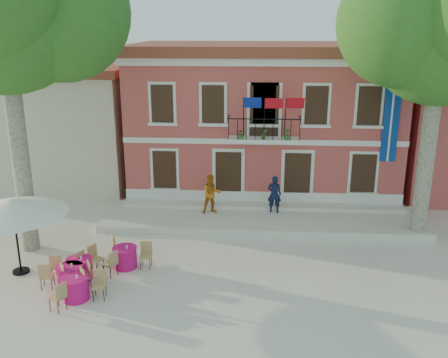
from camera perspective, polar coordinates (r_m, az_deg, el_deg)
ground at (r=18.41m, az=-1.87°, el=-9.96°), size 90.00×90.00×0.00m
main_building at (r=26.69m, az=4.48°, el=7.18°), size 13.50×9.59×7.50m
neighbor_west at (r=29.95m, az=-18.29°, el=6.37°), size 9.40×9.40×6.40m
terrace at (r=22.28m, az=4.38°, el=-4.58°), size 14.00×3.40×0.30m
plane_tree_west at (r=19.45m, az=-24.12°, el=17.75°), size 6.24×6.24×12.26m
plane_tree_east at (r=20.62m, az=23.66°, el=15.29°), size 5.66×5.66×11.11m
patio_umbrella at (r=18.46m, az=-23.01°, el=-2.93°), size 3.71×3.71×2.76m
pedestrian_navy at (r=22.44m, az=5.78°, el=-1.73°), size 0.67×0.49×1.70m
pedestrian_orange at (r=22.22m, az=-1.43°, el=-1.73°), size 1.03×0.90×1.78m
cafe_table_0 at (r=18.51m, az=-11.25°, el=-8.67°), size 1.65×1.87×0.95m
cafe_table_1 at (r=16.89m, az=-16.62°, el=-11.75°), size 1.70×1.86×0.95m
cafe_table_2 at (r=17.64m, az=-17.17°, el=-10.49°), size 1.74×1.85×0.95m
cafe_table_3 at (r=18.06m, az=-16.17°, el=-9.74°), size 1.62×1.87×0.95m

